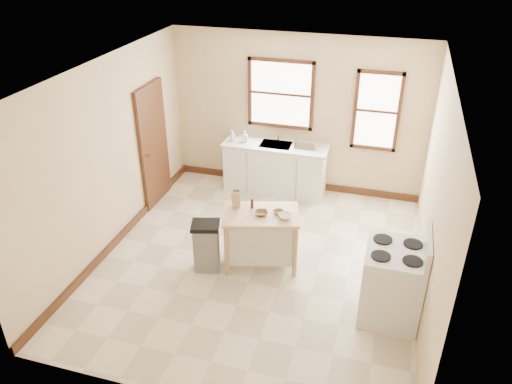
% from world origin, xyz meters
% --- Properties ---
extents(floor, '(5.00, 5.00, 0.00)m').
position_xyz_m(floor, '(0.00, 0.00, 0.00)').
color(floor, beige).
rests_on(floor, ground).
extents(ceiling, '(5.00, 5.00, 0.00)m').
position_xyz_m(ceiling, '(0.00, 0.00, 2.80)').
color(ceiling, white).
rests_on(ceiling, ground).
extents(wall_back, '(4.50, 0.04, 2.80)m').
position_xyz_m(wall_back, '(0.00, 2.50, 1.40)').
color(wall_back, beige).
rests_on(wall_back, ground).
extents(wall_left, '(0.04, 5.00, 2.80)m').
position_xyz_m(wall_left, '(-2.25, 0.00, 1.40)').
color(wall_left, beige).
rests_on(wall_left, ground).
extents(wall_right, '(0.04, 5.00, 2.80)m').
position_xyz_m(wall_right, '(2.25, 0.00, 1.40)').
color(wall_right, beige).
rests_on(wall_right, ground).
extents(window_main, '(1.17, 0.06, 1.22)m').
position_xyz_m(window_main, '(-0.30, 2.48, 1.75)').
color(window_main, '#33190D').
rests_on(window_main, wall_back).
extents(window_side, '(0.77, 0.06, 1.37)m').
position_xyz_m(window_side, '(1.35, 2.48, 1.60)').
color(window_side, '#33190D').
rests_on(window_side, wall_back).
extents(door_left, '(0.06, 0.90, 2.10)m').
position_xyz_m(door_left, '(-2.21, 1.30, 1.05)').
color(door_left, '#33190D').
rests_on(door_left, ground).
extents(baseboard_back, '(4.50, 0.04, 0.12)m').
position_xyz_m(baseboard_back, '(0.00, 2.47, 0.06)').
color(baseboard_back, '#33190D').
rests_on(baseboard_back, ground).
extents(baseboard_left, '(0.04, 5.00, 0.12)m').
position_xyz_m(baseboard_left, '(-2.22, 0.00, 0.06)').
color(baseboard_left, '#33190D').
rests_on(baseboard_left, ground).
extents(sink_counter, '(1.86, 0.62, 0.92)m').
position_xyz_m(sink_counter, '(-0.30, 2.20, 0.46)').
color(sink_counter, white).
rests_on(sink_counter, ground).
extents(faucet, '(0.03, 0.03, 0.22)m').
position_xyz_m(faucet, '(-0.30, 2.38, 1.03)').
color(faucet, silver).
rests_on(faucet, sink_counter).
extents(soap_bottle_a, '(0.11, 0.11, 0.22)m').
position_xyz_m(soap_bottle_a, '(-1.08, 2.13, 1.03)').
color(soap_bottle_a, '#B2B2B2').
rests_on(soap_bottle_a, sink_counter).
extents(soap_bottle_b, '(0.11, 0.11, 0.21)m').
position_xyz_m(soap_bottle_b, '(-0.85, 2.15, 1.03)').
color(soap_bottle_b, '#B2B2B2').
rests_on(soap_bottle_b, sink_counter).
extents(dish_rack, '(0.46, 0.38, 0.10)m').
position_xyz_m(dish_rack, '(0.24, 2.23, 0.97)').
color(dish_rack, silver).
rests_on(dish_rack, sink_counter).
extents(kitchen_island, '(1.18, 0.91, 0.85)m').
position_xyz_m(kitchen_island, '(0.05, -0.01, 0.43)').
color(kitchen_island, '#DEB582').
rests_on(kitchen_island, ground).
extents(knife_block, '(0.14, 0.14, 0.20)m').
position_xyz_m(knife_block, '(-0.34, 0.07, 0.95)').
color(knife_block, tan).
rests_on(knife_block, kitchen_island).
extents(pepper_grinder, '(0.06, 0.06, 0.15)m').
position_xyz_m(pepper_grinder, '(-0.11, 0.09, 0.93)').
color(pepper_grinder, '#402011').
rests_on(pepper_grinder, kitchen_island).
extents(bowl_a, '(0.25, 0.25, 0.04)m').
position_xyz_m(bowl_a, '(0.06, -0.04, 0.88)').
color(bowl_a, brown).
rests_on(bowl_a, kitchen_island).
extents(bowl_b, '(0.21, 0.21, 0.04)m').
position_xyz_m(bowl_b, '(0.28, 0.06, 0.87)').
color(bowl_b, brown).
rests_on(bowl_b, kitchen_island).
extents(bowl_c, '(0.24, 0.24, 0.06)m').
position_xyz_m(bowl_c, '(0.40, -0.04, 0.88)').
color(bowl_c, white).
rests_on(bowl_c, kitchen_island).
extents(trash_bin, '(0.46, 0.41, 0.75)m').
position_xyz_m(trash_bin, '(-0.66, -0.32, 0.37)').
color(trash_bin, slate).
rests_on(trash_bin, ground).
extents(gas_stove, '(0.77, 0.79, 1.24)m').
position_xyz_m(gas_stove, '(1.88, -0.56, 0.62)').
color(gas_stove, silver).
rests_on(gas_stove, ground).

